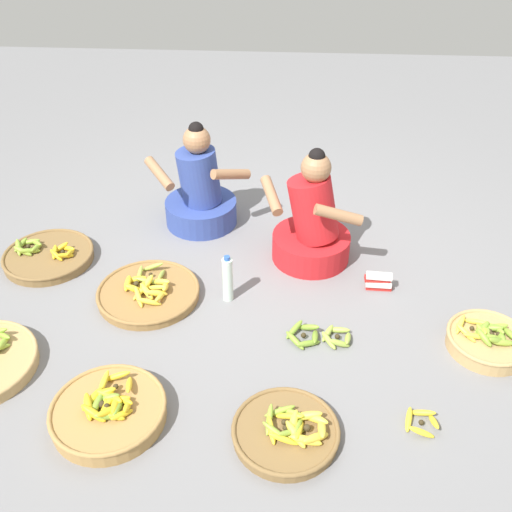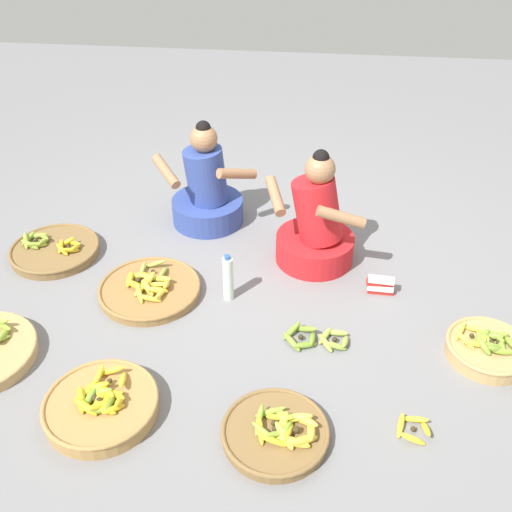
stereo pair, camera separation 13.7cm
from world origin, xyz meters
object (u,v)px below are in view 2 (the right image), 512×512
Objects in this scene: banana_basket_near_vendor at (277,432)px; loose_bananas_front_center at (414,428)px; vendor_woman_behind at (207,191)px; banana_basket_back_right at (488,348)px; vendor_woman_front at (316,227)px; banana_basket_front_right at (150,289)px; banana_basket_mid_left at (101,405)px; loose_bananas_mid_right at (316,338)px; packet_carton_stack at (380,285)px; banana_basket_back_center at (55,250)px; water_bottle at (228,278)px.

loose_bananas_front_center is at bearing 9.67° from banana_basket_near_vendor.
vendor_woman_behind is 1.72× the size of banana_basket_back_right.
vendor_woman_front is 4.67× the size of loose_bananas_front_center.
banana_basket_mid_left is at bearing -89.34° from banana_basket_front_right.
vendor_woman_front is at bearing 111.05° from loose_bananas_front_center.
loose_bananas_mid_right is (1.05, -0.31, -0.01)m from banana_basket_front_right.
banana_basket_mid_left is (-0.19, -1.82, -0.19)m from vendor_woman_behind.
packet_carton_stack is (0.38, 0.49, 0.03)m from loose_bananas_mid_right.
vendor_woman_behind reaches higher than banana_basket_back_center.
vendor_woman_behind reaches higher than banana_basket_front_right.
loose_bananas_mid_right is (0.84, -1.20, -0.22)m from vendor_woman_behind.
banana_basket_near_vendor is 1.32× the size of loose_bananas_mid_right.
vendor_woman_behind is 2.00m from banana_basket_near_vendor.
vendor_woman_behind is 1.13m from banana_basket_back_center.
loose_bananas_mid_right is 2.24× the size of packet_carton_stack.
banana_basket_near_vendor is at bearing -103.87° from loose_bananas_mid_right.
banana_basket_near_vendor is at bearing -94.72° from vendor_woman_front.
vendor_woman_behind is at bearing 77.04° from banana_basket_front_right.
banana_basket_front_right is (-1.00, -0.49, -0.22)m from vendor_woman_front.
banana_basket_near_vendor is (-0.12, -1.48, -0.22)m from vendor_woman_front.
banana_basket_front_right is at bearing 90.66° from banana_basket_mid_left.
vendor_woman_behind is at bearing 29.86° from banana_basket_back_center.
water_bottle is (-1.48, 0.33, 0.09)m from banana_basket_back_right.
water_bottle is at bearing -71.56° from vendor_woman_behind.
vendor_woman_behind is 2.21m from loose_bananas_front_center.
loose_bananas_mid_right is at bearing 76.13° from banana_basket_near_vendor.
vendor_woman_behind is 1.84m from banana_basket_mid_left.
banana_basket_front_right is 0.83m from banana_basket_back_center.
packet_carton_stack reaches higher than loose_bananas_mid_right.
vendor_woman_front is at bearing 143.47° from packet_carton_stack.
vendor_woman_front reaches higher than loose_bananas_mid_right.
loose_bananas_front_center is at bearing -27.93° from banana_basket_back_center.
banana_basket_back_center is 1.30m from water_bottle.
banana_basket_back_right is 0.72m from loose_bananas_front_center.
loose_bananas_front_center is 0.44× the size of loose_bananas_mid_right.
water_bottle reaches higher than banana_basket_near_vendor.
water_bottle is (-1.03, 0.89, 0.13)m from loose_bananas_front_center.
vendor_woman_front reaches higher than banana_basket_front_right.
vendor_woman_behind is 1.24× the size of banana_basket_front_right.
banana_basket_near_vendor is at bearing -68.91° from water_bottle.
banana_basket_near_vendor is 2.10m from banana_basket_back_center.
banana_basket_front_right is 1.98× the size of water_bottle.
banana_basket_mid_left reaches higher than banana_basket_near_vendor.
banana_basket_near_vendor is 0.69m from loose_bananas_mid_right.
banana_basket_front_right is 1.23× the size of banana_basket_near_vendor.
vendor_woman_behind is at bearing 83.94° from banana_basket_mid_left.
banana_basket_back_right is at bearing -12.53° from water_bottle.
banana_basket_back_center is (-0.96, -0.55, -0.21)m from vendor_woman_behind.
banana_basket_near_vendor is 0.87m from banana_basket_mid_left.
banana_basket_back_center is (-0.77, 1.27, -0.02)m from banana_basket_mid_left.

